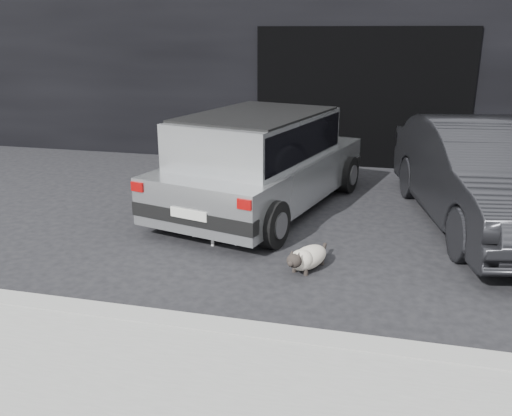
% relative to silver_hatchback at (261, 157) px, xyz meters
% --- Properties ---
extents(ground, '(80.00, 80.00, 0.00)m').
position_rel_silver_hatchback_xyz_m(ground, '(0.23, -0.95, -0.78)').
color(ground, black).
rests_on(ground, ground).
extents(building_facade, '(34.00, 4.00, 5.00)m').
position_rel_silver_hatchback_xyz_m(building_facade, '(1.23, 5.05, 1.72)').
color(building_facade, black).
rests_on(building_facade, ground).
extents(garage_opening, '(4.00, 0.10, 2.60)m').
position_rel_silver_hatchback_xyz_m(garage_opening, '(1.23, 3.04, 0.52)').
color(garage_opening, black).
rests_on(garage_opening, ground).
extents(curb, '(18.00, 0.25, 0.12)m').
position_rel_silver_hatchback_xyz_m(curb, '(1.23, -3.55, -0.72)').
color(curb, gray).
rests_on(curb, ground).
extents(silver_hatchback, '(2.65, 4.18, 1.43)m').
position_rel_silver_hatchback_xyz_m(silver_hatchback, '(0.00, 0.00, 0.00)').
color(silver_hatchback, '#A9ACAE').
rests_on(silver_hatchback, ground).
extents(second_car, '(2.34, 4.47, 1.40)m').
position_rel_silver_hatchback_xyz_m(second_car, '(3.05, -0.02, -0.08)').
color(second_car, black).
rests_on(second_car, ground).
extents(cat_siamese, '(0.50, 0.85, 0.31)m').
position_rel_silver_hatchback_xyz_m(cat_siamese, '(0.99, -2.01, -0.64)').
color(cat_siamese, beige).
rests_on(cat_siamese, ground).
extents(cat_white, '(0.69, 0.37, 0.34)m').
position_rel_silver_hatchback_xyz_m(cat_white, '(-0.08, -1.48, -0.61)').
color(cat_white, white).
rests_on(cat_white, ground).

